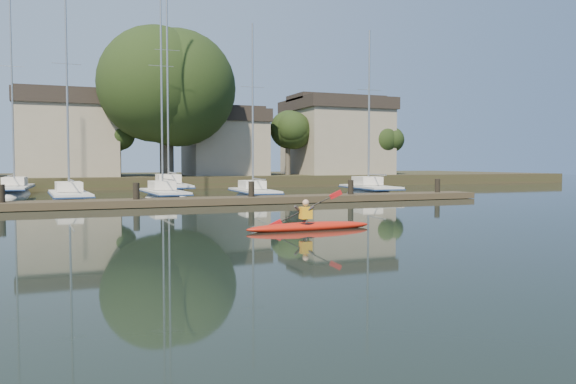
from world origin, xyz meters
name	(u,v)px	position (x,y,z in m)	size (l,w,h in m)	color
ground	(302,240)	(0.00, 0.00, 0.00)	(160.00, 160.00, 0.00)	black
kayak	(309,225)	(1.13, 2.07, 0.17)	(4.38, 0.89, 1.40)	red
dock	(196,201)	(0.00, 14.00, 0.20)	(34.00, 2.00, 1.80)	#453B27
sailboat_1	(70,206)	(-6.07, 18.42, -0.18)	(2.51, 8.15, 13.15)	silver
sailboat_2	(164,202)	(-0.86, 19.06, -0.17)	(2.23, 8.30, 13.62)	silver
sailboat_3	(254,201)	(4.42, 17.94, -0.18)	(2.32, 7.43, 11.83)	silver
sailboat_4	(370,198)	(12.88, 18.59, -0.20)	(2.91, 7.49, 12.43)	silver
sailboat_5	(14,198)	(-9.55, 27.82, -0.19)	(2.42, 9.15, 15.04)	silver
sailboat_6	(169,196)	(0.76, 26.59, -0.21)	(2.92, 11.29, 17.77)	silver
shore	(153,152)	(1.61, 40.29, 3.23)	(90.00, 25.25, 12.75)	#2D341A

